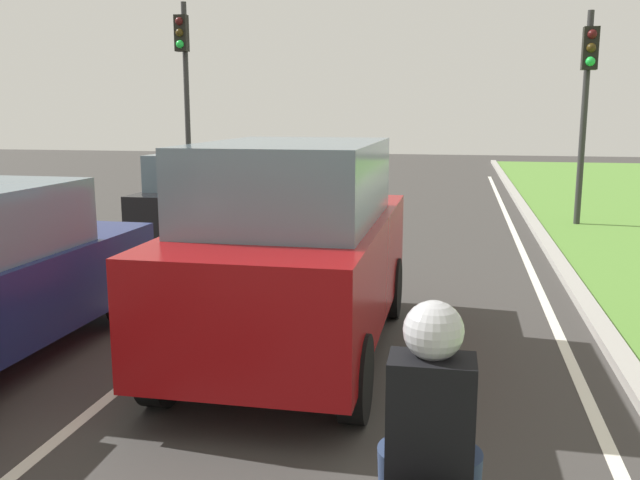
{
  "coord_description": "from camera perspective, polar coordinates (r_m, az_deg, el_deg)",
  "views": [
    {
      "loc": [
        2.37,
        1.62,
        2.59
      ],
      "look_at": [
        0.91,
        8.86,
        1.2
      ],
      "focal_mm": 38.66,
      "sensor_mm": 36.0,
      "label": 1
    }
  ],
  "objects": [
    {
      "name": "traffic_light_overhead_left",
      "position": [
        18.65,
        -11.17,
        13.39
      ],
      "size": [
        0.32,
        0.5,
        5.33
      ],
      "color": "#2D2D2D",
      "rests_on": "ground"
    },
    {
      "name": "ground_plane",
      "position": [
        12.87,
        0.52,
        -0.96
      ],
      "size": [
        60.0,
        60.0,
        0.0
      ],
      "primitive_type": "plane",
      "color": "#383533"
    },
    {
      "name": "lane_line_center",
      "position": [
        13.02,
        -2.51,
        -0.83
      ],
      "size": [
        0.12,
        32.0,
        0.01
      ],
      "primitive_type": "cube",
      "color": "silver",
      "rests_on": "ground"
    },
    {
      "name": "lane_line_right_edge",
      "position": [
        12.71,
        16.68,
        -1.55
      ],
      "size": [
        0.12,
        32.0,
        0.01
      ],
      "primitive_type": "cube",
      "color": "silver",
      "rests_on": "ground"
    },
    {
      "name": "rider_person",
      "position": [
        3.36,
        9.16,
        -14.09
      ],
      "size": [
        0.5,
        0.4,
        1.16
      ],
      "rotation": [
        0.0,
        0.0,
        0.01
      ],
      "color": "black",
      "rests_on": "ground"
    },
    {
      "name": "car_suv_ahead",
      "position": [
        7.24,
        -2.09,
        -0.7
      ],
      "size": [
        1.97,
        4.5,
        2.28
      ],
      "rotation": [
        0.0,
        0.0,
        0.0
      ],
      "color": "maroon",
      "rests_on": "ground"
    },
    {
      "name": "traffic_light_near_right",
      "position": [
        16.45,
        21.23,
        11.85
      ],
      "size": [
        0.32,
        0.5,
        4.73
      ],
      "color": "#2D2D2D",
      "rests_on": "ground"
    },
    {
      "name": "car_hatchback_far",
      "position": [
        13.92,
        -9.65,
        3.44
      ],
      "size": [
        1.79,
        3.73,
        1.78
      ],
      "rotation": [
        0.0,
        0.0,
        -0.02
      ],
      "color": "black",
      "rests_on": "ground"
    },
    {
      "name": "curb_right",
      "position": [
        12.76,
        18.93,
        -1.38
      ],
      "size": [
        0.24,
        48.0,
        0.12
      ],
      "primitive_type": "cube",
      "color": "#9E9B93",
      "rests_on": "ground"
    }
  ]
}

